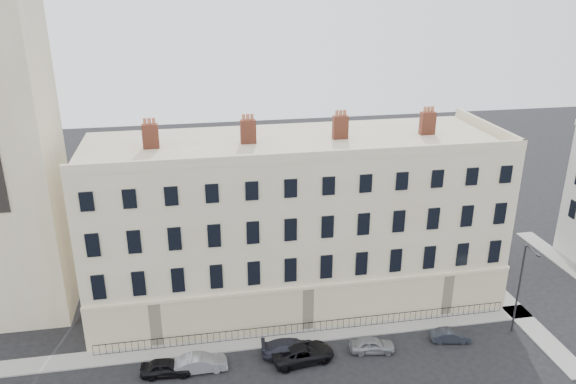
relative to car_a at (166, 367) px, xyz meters
name	(u,v)px	position (x,y,z in m)	size (l,w,h in m)	color
ground	(399,365)	(17.73, -2.17, -0.65)	(160.00, 160.00, 0.00)	black
terrace	(295,221)	(11.77, 9.80, 6.84)	(36.22, 12.22, 17.00)	beige
pavement_terrace	(263,340)	(7.73, 2.83, -0.59)	(48.00, 2.00, 0.12)	gray
pavement_east_return	(499,295)	(30.73, 5.83, -0.59)	(2.00, 24.00, 0.12)	gray
railings	(309,327)	(11.73, 3.23, -0.10)	(35.00, 0.04, 0.96)	black
car_a	(166,367)	(0.00, 0.00, 0.00)	(1.54, 3.83, 1.31)	black
car_b	(201,363)	(2.56, 0.04, 0.01)	(1.40, 4.02, 1.33)	gray
car_c	(291,348)	(9.69, 0.52, 0.03)	(1.92, 4.73, 1.37)	#21222C
car_d	(303,353)	(10.47, -0.25, 0.03)	(2.27, 4.93, 1.37)	black
car_e	(372,345)	(16.17, -0.10, -0.04)	(1.46, 3.62, 1.23)	gray
car_f	(451,336)	(22.97, 0.01, -0.12)	(1.13, 3.24, 1.07)	#22252D
streetlamp	(520,286)	(28.74, 0.26, 3.85)	(0.35, 1.76, 8.12)	#2D2D32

